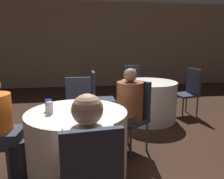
{
  "coord_description": "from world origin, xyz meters",
  "views": [
    {
      "loc": [
        0.01,
        -2.33,
        1.43
      ],
      "look_at": [
        0.42,
        0.47,
        0.84
      ],
      "focal_mm": 35.0,
      "sensor_mm": 36.0,
      "label": 1
    }
  ],
  "objects_px": {
    "chair_far_east": "(190,88)",
    "person_white_shirt": "(87,166)",
    "soda_can_silver": "(50,108)",
    "chair_near_north": "(79,104)",
    "person_floral_shirt": "(126,111)",
    "chair_far_west": "(98,93)",
    "pizza_plate_near": "(80,110)",
    "chair_far_north": "(133,83)",
    "person_orange_shirt": "(2,128)",
    "table_near": "(78,144)",
    "soda_can_red": "(82,113)",
    "bottle_far": "(133,76)",
    "chair_near_northeast": "(134,110)",
    "soda_can_blue": "(48,105)",
    "table_far": "(148,101)"
  },
  "relations": [
    {
      "from": "table_near",
      "to": "pizza_plate_near",
      "type": "height_order",
      "value": "pizza_plate_near"
    },
    {
      "from": "chair_far_north",
      "to": "chair_far_east",
      "type": "bearing_deg",
      "value": 138.17
    },
    {
      "from": "chair_near_northeast",
      "to": "soda_can_silver",
      "type": "distance_m",
      "value": 1.21
    },
    {
      "from": "pizza_plate_near",
      "to": "chair_near_north",
      "type": "bearing_deg",
      "value": 91.3
    },
    {
      "from": "table_far",
      "to": "chair_far_west",
      "type": "relative_size",
      "value": 1.12
    },
    {
      "from": "soda_can_red",
      "to": "bottle_far",
      "type": "bearing_deg",
      "value": 63.41
    },
    {
      "from": "chair_far_north",
      "to": "soda_can_silver",
      "type": "xyz_separation_m",
      "value": [
        -1.5,
        -2.64,
        0.25
      ]
    },
    {
      "from": "chair_far_west",
      "to": "chair_near_north",
      "type": "bearing_deg",
      "value": -24.91
    },
    {
      "from": "soda_can_red",
      "to": "soda_can_blue",
      "type": "bearing_deg",
      "value": 136.55
    },
    {
      "from": "table_far",
      "to": "person_floral_shirt",
      "type": "xyz_separation_m",
      "value": [
        -0.68,
        -1.21,
        0.2
      ]
    },
    {
      "from": "soda_can_blue",
      "to": "bottle_far",
      "type": "distance_m",
      "value": 2.06
    },
    {
      "from": "soda_can_red",
      "to": "bottle_far",
      "type": "relative_size",
      "value": 0.51
    },
    {
      "from": "person_floral_shirt",
      "to": "soda_can_silver",
      "type": "height_order",
      "value": "person_floral_shirt"
    },
    {
      "from": "soda_can_silver",
      "to": "soda_can_blue",
      "type": "xyz_separation_m",
      "value": [
        -0.03,
        0.1,
        0.0
      ]
    },
    {
      "from": "chair_far_west",
      "to": "soda_can_red",
      "type": "relative_size",
      "value": 7.76
    },
    {
      "from": "table_far",
      "to": "chair_far_north",
      "type": "height_order",
      "value": "chair_far_north"
    },
    {
      "from": "chair_far_north",
      "to": "person_orange_shirt",
      "type": "height_order",
      "value": "person_orange_shirt"
    },
    {
      "from": "chair_near_northeast",
      "to": "person_white_shirt",
      "type": "relative_size",
      "value": 0.85
    },
    {
      "from": "chair_far_west",
      "to": "bottle_far",
      "type": "distance_m",
      "value": 0.72
    },
    {
      "from": "chair_near_north",
      "to": "person_floral_shirt",
      "type": "height_order",
      "value": "person_floral_shirt"
    },
    {
      "from": "chair_far_east",
      "to": "soda_can_red",
      "type": "xyz_separation_m",
      "value": [
        -2.19,
        -2.1,
        0.25
      ]
    },
    {
      "from": "person_orange_shirt",
      "to": "soda_can_silver",
      "type": "xyz_separation_m",
      "value": [
        0.51,
        -0.1,
        0.23
      ]
    },
    {
      "from": "person_orange_shirt",
      "to": "chair_far_east",
      "type": "bearing_deg",
      "value": 125.96
    },
    {
      "from": "chair_far_east",
      "to": "soda_can_silver",
      "type": "height_order",
      "value": "chair_far_east"
    },
    {
      "from": "chair_far_north",
      "to": "soda_can_silver",
      "type": "distance_m",
      "value": 3.05
    },
    {
      "from": "chair_near_northeast",
      "to": "person_floral_shirt",
      "type": "relative_size",
      "value": 0.84
    },
    {
      "from": "chair_far_north",
      "to": "soda_can_red",
      "type": "distance_m",
      "value": 3.11
    },
    {
      "from": "person_white_shirt",
      "to": "bottle_far",
      "type": "bearing_deg",
      "value": 63.33
    },
    {
      "from": "person_orange_shirt",
      "to": "bottle_far",
      "type": "height_order",
      "value": "person_orange_shirt"
    },
    {
      "from": "chair_far_east",
      "to": "soda_can_silver",
      "type": "xyz_separation_m",
      "value": [
        -2.51,
        -1.87,
        0.25
      ]
    },
    {
      "from": "chair_far_west",
      "to": "soda_can_blue",
      "type": "height_order",
      "value": "chair_far_west"
    },
    {
      "from": "soda_can_silver",
      "to": "table_far",
      "type": "bearing_deg",
      "value": 47.05
    },
    {
      "from": "chair_near_northeast",
      "to": "table_near",
      "type": "bearing_deg",
      "value": 90.0
    },
    {
      "from": "chair_far_west",
      "to": "chair_far_east",
      "type": "bearing_deg",
      "value": 95.59
    },
    {
      "from": "chair_far_west",
      "to": "soda_can_silver",
      "type": "bearing_deg",
      "value": -19.85
    },
    {
      "from": "soda_can_blue",
      "to": "bottle_far",
      "type": "xyz_separation_m",
      "value": [
        1.3,
        1.6,
        0.06
      ]
    },
    {
      "from": "chair_near_north",
      "to": "person_white_shirt",
      "type": "xyz_separation_m",
      "value": [
        0.06,
        -1.72,
        0.02
      ]
    },
    {
      "from": "chair_far_east",
      "to": "chair_far_west",
      "type": "height_order",
      "value": "same"
    },
    {
      "from": "person_white_shirt",
      "to": "person_orange_shirt",
      "type": "bearing_deg",
      "value": 129.41
    },
    {
      "from": "chair_near_north",
      "to": "person_floral_shirt",
      "type": "xyz_separation_m",
      "value": [
        0.62,
        -0.48,
        0.02
      ]
    },
    {
      "from": "soda_can_silver",
      "to": "bottle_far",
      "type": "xyz_separation_m",
      "value": [
        1.28,
        1.7,
        0.06
      ]
    },
    {
      "from": "soda_can_blue",
      "to": "pizza_plate_near",
      "type": "bearing_deg",
      "value": -10.67
    },
    {
      "from": "chair_near_northeast",
      "to": "soda_can_red",
      "type": "height_order",
      "value": "chair_near_northeast"
    },
    {
      "from": "table_far",
      "to": "chair_far_north",
      "type": "bearing_deg",
      "value": 94.46
    },
    {
      "from": "chair_far_west",
      "to": "pizza_plate_near",
      "type": "height_order",
      "value": "chair_far_west"
    },
    {
      "from": "table_far",
      "to": "chair_near_northeast",
      "type": "relative_size",
      "value": 1.12
    },
    {
      "from": "chair_far_east",
      "to": "person_white_shirt",
      "type": "bearing_deg",
      "value": 129.72
    },
    {
      "from": "chair_near_north",
      "to": "person_floral_shirt",
      "type": "bearing_deg",
      "value": 142.73
    },
    {
      "from": "soda_can_red",
      "to": "soda_can_blue",
      "type": "xyz_separation_m",
      "value": [
        -0.34,
        0.32,
        0.0
      ]
    },
    {
      "from": "chair_near_northeast",
      "to": "pizza_plate_near",
      "type": "xyz_separation_m",
      "value": [
        -0.73,
        -0.55,
        0.2
      ]
    }
  ]
}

